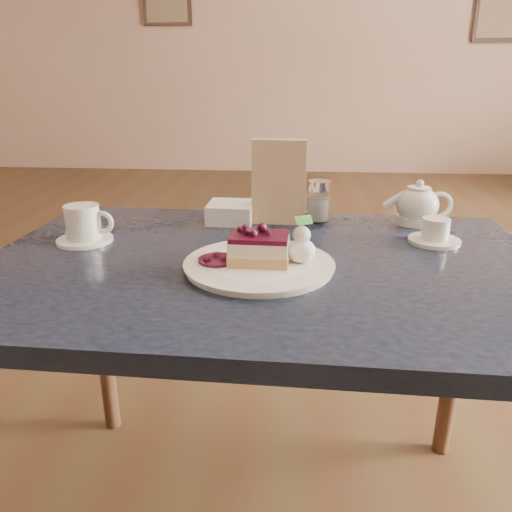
# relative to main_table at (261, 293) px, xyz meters

# --- Properties ---
(main_table) EXTENTS (1.11, 0.76, 0.68)m
(main_table) POSITION_rel_main_table_xyz_m (0.00, 0.00, 0.00)
(main_table) COLOR black
(main_table) RESTS_ON ground
(dessert_plate) EXTENTS (0.27, 0.27, 0.01)m
(dessert_plate) POSITION_rel_main_table_xyz_m (-0.00, -0.05, 0.08)
(dessert_plate) COLOR white
(dessert_plate) RESTS_ON main_table
(cheesecake_slice) EXTENTS (0.11, 0.08, 0.05)m
(cheesecake_slice) POSITION_rel_main_table_xyz_m (-0.00, -0.05, 0.11)
(cheesecake_slice) COLOR gold
(cheesecake_slice) RESTS_ON dessert_plate
(whipped_cream) EXTENTS (0.05, 0.05, 0.05)m
(whipped_cream) POSITION_rel_main_table_xyz_m (0.08, -0.04, 0.11)
(whipped_cream) COLOR white
(whipped_cream) RESTS_ON dessert_plate
(berry_sauce) EXTENTS (0.07, 0.07, 0.01)m
(berry_sauce) POSITION_rel_main_table_xyz_m (-0.08, -0.05, 0.09)
(berry_sauce) COLOR #3C1021
(berry_sauce) RESTS_ON dessert_plate
(coffee_set) EXTENTS (0.13, 0.12, 0.08)m
(coffee_set) POSITION_rel_main_table_xyz_m (-0.39, 0.08, 0.11)
(coffee_set) COLOR white
(coffee_set) RESTS_ON main_table
(tea_set) EXTENTS (0.16, 0.25, 0.10)m
(tea_set) POSITION_rel_main_table_xyz_m (0.36, 0.25, 0.11)
(tea_set) COLOR white
(tea_set) RESTS_ON main_table
(menu_card) EXTENTS (0.13, 0.03, 0.20)m
(menu_card) POSITION_rel_main_table_xyz_m (0.02, 0.26, 0.17)
(menu_card) COLOR silver
(menu_card) RESTS_ON main_table
(sugar_shaker) EXTENTS (0.05, 0.05, 0.10)m
(sugar_shaker) POSITION_rel_main_table_xyz_m (0.12, 0.29, 0.12)
(sugar_shaker) COLOR white
(sugar_shaker) RESTS_ON main_table
(napkin_stack) EXTENTS (0.11, 0.11, 0.05)m
(napkin_stack) POSITION_rel_main_table_xyz_m (-0.09, 0.27, 0.09)
(napkin_stack) COLOR white
(napkin_stack) RESTS_ON main_table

